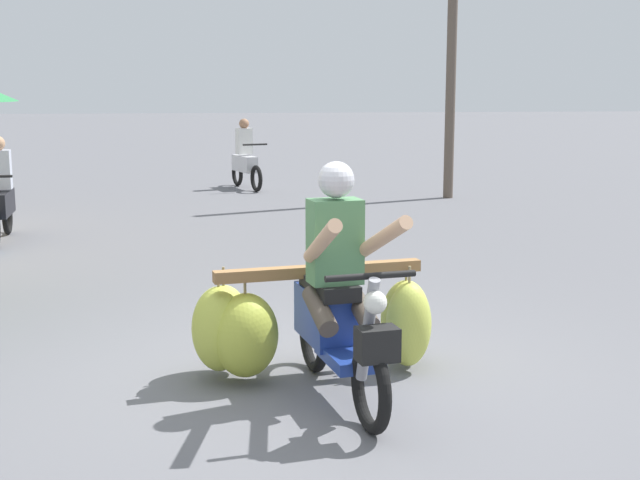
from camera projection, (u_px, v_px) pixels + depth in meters
ground_plane at (297, 382)px, 6.17m from camera, size 120.00×120.00×0.00m
motorbike_main_loaded at (308, 317)px, 6.07m from camera, size 1.82×1.77×1.58m
motorbike_distant_ahead_left at (245, 160)px, 17.57m from camera, size 0.68×1.57×1.40m
motorbike_distant_ahead_right at (1, 198)px, 11.68m from camera, size 0.50×1.62×1.40m
utility_pole at (452, 20)px, 15.65m from camera, size 0.18×0.18×6.41m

